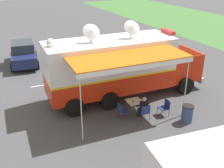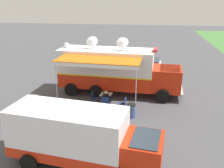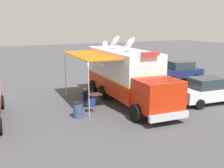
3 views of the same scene
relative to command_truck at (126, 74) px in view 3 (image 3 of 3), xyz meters
name	(u,v)px [view 3 (image 3 of 3)]	position (x,y,z in m)	size (l,w,h in m)	color
ground_plane	(122,99)	(-0.08, -0.74, -1.95)	(100.00, 100.00, 0.00)	#47474C
lot_stripe	(150,89)	(-3.52, -2.29, -1.94)	(0.12, 4.80, 0.01)	silver
command_truck	(126,74)	(0.00, 0.00, 0.00)	(5.23, 9.63, 4.53)	red
folding_table	(95,95)	(2.14, -0.42, -1.27)	(0.85, 0.85, 0.73)	silver
water_bottle	(92,92)	(2.24, -0.59, -1.11)	(0.07, 0.07, 0.22)	#3F9959
folding_chair_at_table	(84,99)	(2.94, -0.30, -1.43)	(0.51, 0.51, 0.87)	navy
folding_chair_beside_table	(87,95)	(2.33, -1.27, -1.43)	(0.51, 0.51, 0.87)	navy
folding_chair_spare_by_truck	(91,104)	(2.99, 0.93, -1.43)	(0.52, 0.52, 0.87)	navy
seated_responder	(87,97)	(2.75, -0.29, -1.30)	(0.68, 0.58, 1.25)	black
trash_bin	(78,110)	(4.03, 1.51, -1.49)	(0.57, 0.57, 0.91)	#384C7F
car_behind_truck	(207,91)	(-4.67, 2.73, -1.07)	(4.34, 2.30, 1.76)	silver
car_far_corner	(180,71)	(-8.22, -4.22, -1.07)	(4.42, 2.47, 1.76)	navy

